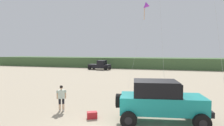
# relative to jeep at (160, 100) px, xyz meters

# --- Properties ---
(dune_ridge) EXTENTS (90.00, 8.45, 2.37)m
(dune_ridge) POSITION_rel_jeep_xyz_m (0.39, 36.14, -0.01)
(dune_ridge) COLOR #426038
(dune_ridge) RESTS_ON ground_plane
(jeep) EXTENTS (5.00, 3.07, 2.26)m
(jeep) POSITION_rel_jeep_xyz_m (0.00, 0.00, 0.00)
(jeep) COLOR teal
(jeep) RESTS_ON ground_plane
(person_watching) EXTENTS (0.55, 0.45, 1.67)m
(person_watching) POSITION_rel_jeep_xyz_m (-6.17, 0.25, -0.26)
(person_watching) COLOR #DBB28E
(person_watching) RESTS_ON ground_plane
(cooler_box) EXTENTS (0.66, 0.59, 0.38)m
(cooler_box) POSITION_rel_jeep_xyz_m (-3.76, -0.49, -1.01)
(cooler_box) COLOR #B21E23
(cooler_box) RESTS_ON ground_plane
(distant_pickup) EXTENTS (4.74, 2.72, 1.98)m
(distant_pickup) POSITION_rel_jeep_xyz_m (-13.65, 28.11, -0.26)
(distant_pickup) COLOR black
(distant_pickup) RESTS_ON ground_plane
(kite_white_parafoil) EXTENTS (1.56, 6.45, 10.22)m
(kite_white_parafoil) POSITION_rel_jeep_xyz_m (-2.64, 14.97, 8.43)
(kite_white_parafoil) COLOR purple
(kite_white_parafoil) RESTS_ON ground_plane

